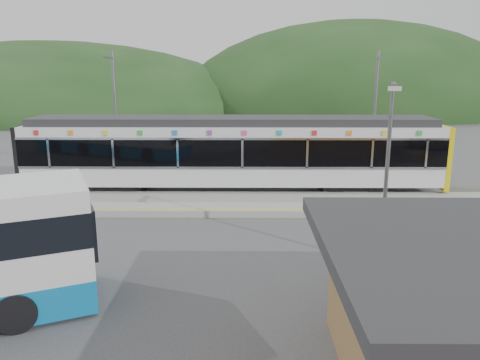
{
  "coord_description": "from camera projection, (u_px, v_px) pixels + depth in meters",
  "views": [
    {
      "loc": [
        -0.02,
        -16.81,
        6.01
      ],
      "look_at": [
        -0.19,
        1.0,
        1.79
      ],
      "focal_mm": 35.0,
      "sensor_mm": 36.0,
      "label": 1
    }
  ],
  "objects": [
    {
      "name": "yellow_line",
      "position": [
        245.0,
        209.0,
        19.62
      ],
      "size": [
        26.0,
        0.1,
        0.01
      ],
      "primitive_type": "cube",
      "color": "yellow",
      "rests_on": "platform"
    },
    {
      "name": "hills",
      "position": [
        371.0,
        196.0,
        22.83
      ],
      "size": [
        146.0,
        149.0,
        26.0
      ],
      "color": "#1E3D19",
      "rests_on": "ground"
    },
    {
      "name": "train",
      "position": [
        233.0,
        151.0,
        23.11
      ],
      "size": [
        20.44,
        3.01,
        3.74
      ],
      "color": "black",
      "rests_on": "ground"
    },
    {
      "name": "catenary_mast_east",
      "position": [
        375.0,
        114.0,
        25.17
      ],
      "size": [
        0.18,
        1.8,
        7.0
      ],
      "color": "slate",
      "rests_on": "ground"
    },
    {
      "name": "platform",
      "position": [
        245.0,
        204.0,
        20.92
      ],
      "size": [
        26.0,
        3.2,
        0.3
      ],
      "primitive_type": "cube",
      "color": "#9E9E99",
      "rests_on": "ground"
    },
    {
      "name": "lamp_post",
      "position": [
        389.0,
        160.0,
        13.88
      ],
      "size": [
        0.38,
        1.04,
        5.67
      ],
      "rotation": [
        0.0,
        0.0,
        -0.25
      ],
      "color": "slate",
      "rests_on": "ground"
    },
    {
      "name": "catenary_mast_west",
      "position": [
        116.0,
        114.0,
        25.29
      ],
      "size": [
        0.18,
        1.8,
        7.0
      ],
      "color": "slate",
      "rests_on": "ground"
    },
    {
      "name": "ground",
      "position": [
        245.0,
        232.0,
        17.74
      ],
      "size": [
        120.0,
        120.0,
        0.0
      ],
      "primitive_type": "plane",
      "color": "#4C4C4F",
      "rests_on": "ground"
    }
  ]
}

